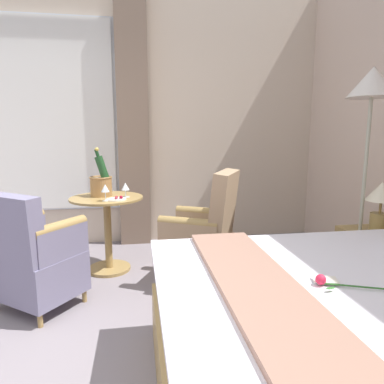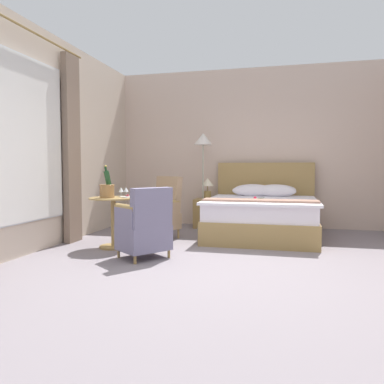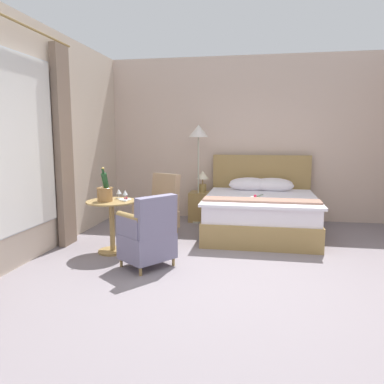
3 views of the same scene
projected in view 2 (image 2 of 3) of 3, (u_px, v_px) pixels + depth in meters
name	position (u px, v px, depth m)	size (l,w,h in m)	color
ground_plane	(224.00, 268.00, 4.35)	(7.97, 7.97, 0.00)	gray
wall_headboard_side	(250.00, 148.00, 7.44)	(5.42, 0.12, 3.11)	beige
wall_window_side	(21.00, 138.00, 4.89)	(0.27, 6.59, 3.11)	beige
bed	(262.00, 215.00, 6.33)	(1.82, 2.05, 1.26)	#9E7F48
nightstand	(208.00, 213.00, 7.30)	(0.51, 0.44, 0.56)	#9E7F48
bedside_lamp	(208.00, 186.00, 7.26)	(0.23, 0.23, 0.40)	#9D8247
floor_lamp_brass	(203.00, 147.00, 7.12)	(0.36, 0.36, 1.82)	#B0B29E
side_table_round	(113.00, 217.00, 5.42)	(0.69, 0.69, 0.73)	#9E7F48
champagne_bucket	(107.00, 189.00, 5.36)	(0.22, 0.22, 0.47)	#9D7141
wine_glass_near_bucket	(126.00, 190.00, 5.35)	(0.07, 0.07, 0.15)	white
wine_glass_near_edge	(121.00, 190.00, 5.56)	(0.08, 0.08, 0.14)	white
snack_plate	(126.00, 197.00, 5.46)	(0.18, 0.18, 0.04)	white
armchair_by_window	(161.00, 211.00, 6.15)	(0.73, 0.77, 1.02)	#9E7F48
armchair_facing_bed	(145.00, 227.00, 4.78)	(0.75, 0.76, 0.92)	#9E7F48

